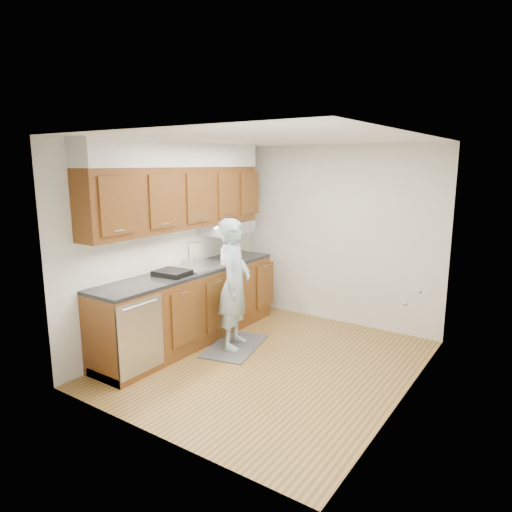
% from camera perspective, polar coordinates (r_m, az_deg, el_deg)
% --- Properties ---
extents(floor, '(3.50, 3.50, 0.00)m').
position_cam_1_polar(floor, '(5.38, 1.80, -13.17)').
color(floor, '#A57B3E').
rests_on(floor, ground).
extents(ceiling, '(3.50, 3.50, 0.00)m').
position_cam_1_polar(ceiling, '(4.90, 1.99, 14.48)').
color(ceiling, white).
rests_on(ceiling, wall_left).
extents(wall_left, '(0.02, 3.50, 2.50)m').
position_cam_1_polar(wall_left, '(5.91, -10.50, 1.62)').
color(wall_left, silver).
rests_on(wall_left, floor).
extents(wall_right, '(0.02, 3.50, 2.50)m').
position_cam_1_polar(wall_right, '(4.40, 18.67, -2.19)').
color(wall_right, silver).
rests_on(wall_right, floor).
extents(wall_back, '(3.00, 0.02, 2.50)m').
position_cam_1_polar(wall_back, '(6.51, 10.15, 2.54)').
color(wall_back, silver).
rests_on(wall_back, floor).
extents(counter, '(0.64, 2.80, 1.30)m').
position_cam_1_polar(counter, '(5.89, -8.14, -5.97)').
color(counter, brown).
rests_on(counter, floor).
extents(upper_cabinets, '(0.47, 2.80, 1.21)m').
position_cam_1_polar(upper_cabinets, '(5.75, -9.22, 8.41)').
color(upper_cabinets, brown).
rests_on(upper_cabinets, wall_left).
extents(closet_door, '(0.02, 1.22, 2.05)m').
position_cam_1_polar(closet_door, '(4.74, 19.35, -4.09)').
color(closet_door, white).
rests_on(closet_door, wall_right).
extents(floor_mat, '(0.77, 1.05, 0.02)m').
position_cam_1_polar(floor_mat, '(5.80, -2.65, -11.18)').
color(floor_mat, '#5F5F61').
rests_on(floor_mat, floor).
extents(person, '(0.61, 0.74, 1.80)m').
position_cam_1_polar(person, '(5.52, -2.74, -2.41)').
color(person, '#9EBCC0').
rests_on(person, floor_mat).
extents(soap_bottle_a, '(0.13, 0.13, 0.26)m').
position_cam_1_polar(soap_bottle_a, '(6.17, -4.03, 0.50)').
color(soap_bottle_a, white).
rests_on(soap_bottle_a, counter).
extents(soap_bottle_b, '(0.13, 0.13, 0.20)m').
position_cam_1_polar(soap_bottle_b, '(6.32, -3.13, 0.50)').
color(soap_bottle_b, white).
rests_on(soap_bottle_b, counter).
extents(soap_bottle_c, '(0.18, 0.18, 0.19)m').
position_cam_1_polar(soap_bottle_c, '(6.28, -2.51, 0.37)').
color(soap_bottle_c, white).
rests_on(soap_bottle_c, counter).
extents(soda_can, '(0.08, 0.08, 0.12)m').
position_cam_1_polar(soda_can, '(6.20, -3.15, -0.09)').
color(soda_can, red).
rests_on(soda_can, counter).
extents(steel_can, '(0.09, 0.09, 0.13)m').
position_cam_1_polar(steel_can, '(6.27, -2.98, 0.07)').
color(steel_can, '#A5A5AA').
rests_on(steel_can, counter).
extents(dish_rack, '(0.41, 0.35, 0.06)m').
position_cam_1_polar(dish_rack, '(5.50, -10.44, -2.08)').
color(dish_rack, black).
rests_on(dish_rack, counter).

